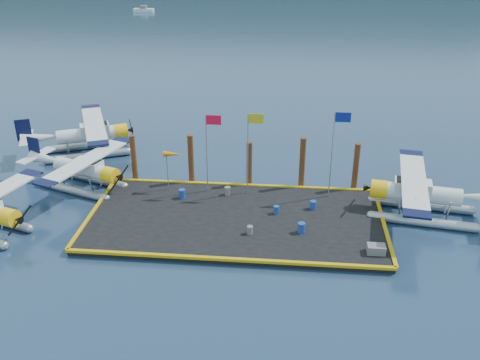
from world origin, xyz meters
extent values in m
plane|color=#172B46|center=(0.00, 0.00, 0.00)|extent=(4000.00, 4000.00, 0.00)
cube|color=black|center=(0.00, 0.00, 0.20)|extent=(20.00, 10.00, 0.40)
cylinder|color=yellow|center=(-14.18, -3.53, 1.66)|extent=(1.31, 1.42, 1.17)
cube|color=black|center=(-13.37, -3.79, 1.66)|extent=(0.74, 2.16, 1.13)
cube|color=black|center=(-14.80, 1.21, 2.52)|extent=(1.71, 1.32, 0.13)
cylinder|color=#9A9DA8|center=(-12.00, 5.19, 0.30)|extent=(6.13, 2.70, 0.61)
cylinder|color=#9A9DA8|center=(-12.76, 3.08, 0.30)|extent=(6.13, 2.70, 0.61)
cylinder|color=silver|center=(-12.19, 4.07, 1.68)|extent=(4.82, 2.64, 1.12)
cube|color=silver|center=(-11.62, 3.86, 2.03)|extent=(2.48, 1.80, 0.91)
cube|color=black|center=(-11.33, 3.76, 2.23)|extent=(1.70, 1.48, 0.56)
cylinder|color=yellow|center=(-9.70, 3.18, 1.68)|extent=(1.35, 1.45, 1.18)
cube|color=black|center=(-8.89, 2.89, 1.68)|extent=(0.82, 2.15, 1.14)
cube|color=silver|center=(-11.62, 3.86, 2.54)|extent=(4.51, 9.12, 0.12)
cube|color=black|center=(-10.14, 7.97, 2.54)|extent=(1.74, 1.37, 0.13)
cube|color=black|center=(-13.09, -0.25, 2.54)|extent=(1.74, 1.37, 0.13)
cube|color=black|center=(-16.59, 5.64, 2.59)|extent=(1.09, 0.49, 1.73)
cube|color=silver|center=(-16.49, 5.61, 1.93)|extent=(2.02, 3.56, 0.10)
cylinder|color=#9A9DA8|center=(-14.82, 11.71, 0.33)|extent=(6.60, 3.31, 0.67)
cylinder|color=#9A9DA8|center=(-13.87, 9.46, 0.33)|extent=(6.60, 3.31, 0.67)
cylinder|color=silver|center=(-14.14, 10.67, 1.83)|extent=(5.23, 3.15, 1.22)
cube|color=silver|center=(-13.53, 10.94, 2.22)|extent=(2.73, 2.08, 1.00)
cube|color=black|center=(-13.22, 11.07, 2.44)|extent=(1.89, 1.68, 0.61)
cylinder|color=yellow|center=(-11.48, 11.81, 1.83)|extent=(1.53, 1.62, 1.29)
cube|color=black|center=(-10.62, 12.18, 1.83)|extent=(1.03, 2.30, 1.25)
cube|color=silver|center=(-13.53, 10.94, 2.78)|extent=(5.45, 9.85, 0.13)
cube|color=black|center=(-15.40, 15.33, 2.78)|extent=(1.92, 1.57, 0.14)
cube|color=black|center=(-11.66, 6.54, 2.78)|extent=(1.92, 1.57, 0.14)
cube|color=black|center=(-18.84, 8.67, 2.83)|extent=(1.18, 0.60, 1.89)
cube|color=silver|center=(-18.74, 8.72, 2.11)|extent=(2.40, 3.87, 0.11)
cylinder|color=#9A9DA8|center=(12.72, 0.77, 0.33)|extent=(6.91, 1.69, 0.67)
cylinder|color=#9A9DA8|center=(13.08, 3.19, 0.33)|extent=(6.91, 1.69, 0.67)
cylinder|color=silver|center=(12.68, 2.01, 1.83)|extent=(5.29, 1.98, 1.22)
cube|color=silver|center=(12.02, 2.11, 2.22)|extent=(2.60, 1.57, 1.00)
cube|color=black|center=(11.69, 2.16, 2.44)|extent=(1.71, 1.39, 0.61)
cylinder|color=yellow|center=(9.82, 2.44, 1.83)|extent=(1.29, 1.44, 1.29)
cube|color=black|center=(8.89, 2.58, 1.83)|extent=(0.44, 2.46, 1.25)
cube|color=silver|center=(12.02, 2.11, 2.78)|extent=(3.14, 10.14, 0.13)
cube|color=black|center=(11.31, -2.61, 2.78)|extent=(1.80, 1.24, 0.14)
cube|color=black|center=(12.74, 6.83, 2.78)|extent=(1.80, 1.24, 0.14)
cylinder|color=navy|center=(-4.19, 2.49, 0.74)|extent=(0.48, 0.48, 0.68)
cylinder|color=navy|center=(4.46, -1.49, 0.75)|extent=(0.49, 0.49, 0.69)
cylinder|color=navy|center=(2.75, 0.86, 0.68)|extent=(0.40, 0.40, 0.57)
cylinder|color=slate|center=(1.13, -1.97, 0.68)|extent=(0.39, 0.39, 0.55)
cylinder|color=navy|center=(5.31, 1.76, 0.70)|extent=(0.43, 0.43, 0.61)
cylinder|color=slate|center=(-0.94, 3.32, 0.71)|extent=(0.44, 0.44, 0.62)
cube|color=slate|center=(9.00, -3.47, 0.67)|extent=(1.10, 0.73, 0.55)
cylinder|color=#97969E|center=(-2.50, 3.80, 3.40)|extent=(0.08, 0.08, 6.00)
cube|color=red|center=(-1.95, 3.80, 6.05)|extent=(1.10, 0.03, 0.70)
cylinder|color=#97969E|center=(0.50, 3.80, 3.50)|extent=(0.08, 0.08, 6.20)
cube|color=gold|center=(1.05, 3.80, 6.25)|extent=(1.10, 0.03, 0.70)
cylinder|color=#97969E|center=(6.50, 3.80, 3.65)|extent=(0.08, 0.08, 6.50)
cube|color=navy|center=(7.05, 3.80, 6.55)|extent=(1.10, 0.03, 0.70)
cylinder|color=#97969E|center=(-5.50, 3.80, 1.90)|extent=(0.07, 0.07, 3.00)
cone|color=orange|center=(-5.00, 3.80, 3.30)|extent=(1.40, 0.44, 0.44)
cylinder|color=#432013|center=(-8.50, 5.40, 2.00)|extent=(0.44, 0.44, 4.00)
cylinder|color=#432013|center=(-4.00, 5.40, 2.10)|extent=(0.44, 0.44, 4.20)
cylinder|color=#432013|center=(0.50, 5.40, 1.90)|extent=(0.44, 0.44, 3.80)
cylinder|color=#432013|center=(4.50, 5.40, 2.15)|extent=(0.44, 0.44, 4.30)
cylinder|color=#432013|center=(8.50, 5.40, 2.00)|extent=(0.44, 0.44, 4.00)
camera|label=1|loc=(3.32, -31.56, 18.84)|focal=40.00mm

